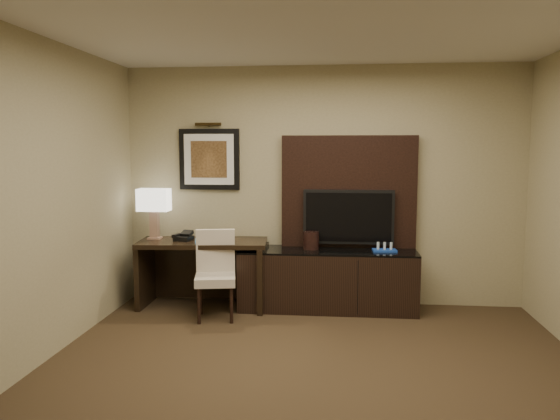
# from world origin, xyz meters

# --- Properties ---
(floor) EXTENTS (4.50, 5.00, 0.01)m
(floor) POSITION_xyz_m (0.00, 0.00, -0.01)
(floor) COLOR #322416
(floor) RESTS_ON ground
(ceiling) EXTENTS (4.50, 5.00, 0.01)m
(ceiling) POSITION_xyz_m (0.00, 0.00, 2.70)
(ceiling) COLOR silver
(ceiling) RESTS_ON wall_back
(wall_back) EXTENTS (4.50, 0.01, 2.70)m
(wall_back) POSITION_xyz_m (0.00, 2.50, 1.35)
(wall_back) COLOR tan
(wall_back) RESTS_ON floor
(wall_front) EXTENTS (4.50, 0.01, 2.70)m
(wall_front) POSITION_xyz_m (0.00, -2.50, 1.35)
(wall_front) COLOR tan
(wall_front) RESTS_ON floor
(wall_left) EXTENTS (0.01, 5.00, 2.70)m
(wall_left) POSITION_xyz_m (-2.25, 0.00, 1.35)
(wall_left) COLOR tan
(wall_left) RESTS_ON floor
(desk) EXTENTS (1.46, 0.72, 0.76)m
(desk) POSITION_xyz_m (-1.31, 2.15, 0.38)
(desk) COLOR black
(desk) RESTS_ON floor
(credenza) EXTENTS (1.94, 0.54, 0.67)m
(credenza) POSITION_xyz_m (0.08, 2.20, 0.33)
(credenza) COLOR black
(credenza) RESTS_ON floor
(tv_wall_panel) EXTENTS (1.50, 0.12, 1.30)m
(tv_wall_panel) POSITION_xyz_m (0.30, 2.44, 1.27)
(tv_wall_panel) COLOR black
(tv_wall_panel) RESTS_ON wall_back
(tv) EXTENTS (1.00, 0.08, 0.60)m
(tv) POSITION_xyz_m (0.30, 2.34, 1.02)
(tv) COLOR black
(tv) RESTS_ON tv_wall_panel
(artwork) EXTENTS (0.70, 0.04, 0.70)m
(artwork) POSITION_xyz_m (-1.30, 2.48, 1.65)
(artwork) COLOR black
(artwork) RESTS_ON wall_back
(picture_light) EXTENTS (0.04, 0.04, 0.30)m
(picture_light) POSITION_xyz_m (-1.30, 2.44, 2.05)
(picture_light) COLOR #3B2B12
(picture_light) RESTS_ON wall_back
(desk_chair) EXTENTS (0.49, 0.54, 0.86)m
(desk_chair) POSITION_xyz_m (-1.08, 1.74, 0.43)
(desk_chair) COLOR beige
(desk_chair) RESTS_ON floor
(table_lamp) EXTENTS (0.36, 0.23, 0.55)m
(table_lamp) POSITION_xyz_m (-1.88, 2.21, 1.03)
(table_lamp) COLOR #A17A64
(table_lamp) RESTS_ON desk
(desk_phone) EXTENTS (0.22, 0.20, 0.09)m
(desk_phone) POSITION_xyz_m (-1.52, 2.13, 0.80)
(desk_phone) COLOR black
(desk_phone) RESTS_ON desk
(blue_folder) EXTENTS (0.30, 0.35, 0.02)m
(blue_folder) POSITION_xyz_m (-1.26, 2.07, 0.77)
(blue_folder) COLOR #1B62B5
(blue_folder) RESTS_ON desk
(book) EXTENTS (0.18, 0.08, 0.24)m
(book) POSITION_xyz_m (-1.16, 2.11, 0.88)
(book) COLOR tan
(book) RESTS_ON desk
(ice_bucket) EXTENTS (0.22, 0.22, 0.20)m
(ice_bucket) POSITION_xyz_m (-0.11, 2.24, 0.77)
(ice_bucket) COLOR black
(ice_bucket) RESTS_ON credenza
(minibar_tray) EXTENTS (0.26, 0.17, 0.09)m
(minibar_tray) POSITION_xyz_m (0.69, 2.19, 0.71)
(minibar_tray) COLOR #1A43AA
(minibar_tray) RESTS_ON credenza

